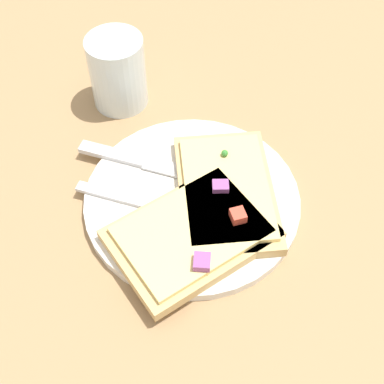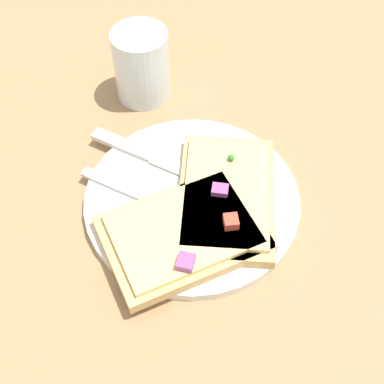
# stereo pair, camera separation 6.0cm
# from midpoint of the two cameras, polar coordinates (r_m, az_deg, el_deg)

# --- Properties ---
(ground_plane) EXTENTS (4.00, 4.00, 0.00)m
(ground_plane) POSITION_cam_midpoint_polar(r_m,az_deg,el_deg) (0.62, -2.78, -1.40)
(ground_plane) COLOR #9E7A51
(plate) EXTENTS (0.25, 0.25, 0.01)m
(plate) POSITION_cam_midpoint_polar(r_m,az_deg,el_deg) (0.62, -2.80, -1.08)
(plate) COLOR silver
(plate) RESTS_ON ground
(fork) EXTENTS (0.11, 0.18, 0.01)m
(fork) POSITION_cam_midpoint_polar(r_m,az_deg,el_deg) (0.60, -5.52, -2.06)
(fork) COLOR silver
(fork) RESTS_ON plate
(knife) EXTENTS (0.12, 0.20, 0.01)m
(knife) POSITION_cam_midpoint_polar(r_m,az_deg,el_deg) (0.64, -7.03, 2.79)
(knife) COLOR silver
(knife) RESTS_ON plate
(pizza_slice_main) EXTENTS (0.19, 0.20, 0.03)m
(pizza_slice_main) POSITION_cam_midpoint_polar(r_m,az_deg,el_deg) (0.60, 0.85, -0.13)
(pizza_slice_main) COLOR tan
(pizza_slice_main) RESTS_ON plate
(pizza_slice_corner) EXTENTS (0.18, 0.14, 0.03)m
(pizza_slice_corner) POSITION_cam_midpoint_polar(r_m,az_deg,el_deg) (0.57, -3.06, -4.74)
(pizza_slice_corner) COLOR tan
(pizza_slice_corner) RESTS_ON plate
(crumb_scatter) EXTENTS (0.12, 0.09, 0.01)m
(crumb_scatter) POSITION_cam_midpoint_polar(r_m,az_deg,el_deg) (0.58, 0.34, -4.17)
(crumb_scatter) COLOR tan
(crumb_scatter) RESTS_ON plate
(drinking_glass) EXTENTS (0.07, 0.07, 0.10)m
(drinking_glass) POSITION_cam_midpoint_polar(r_m,az_deg,el_deg) (0.71, -10.41, 12.34)
(drinking_glass) COLOR silver
(drinking_glass) RESTS_ON ground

